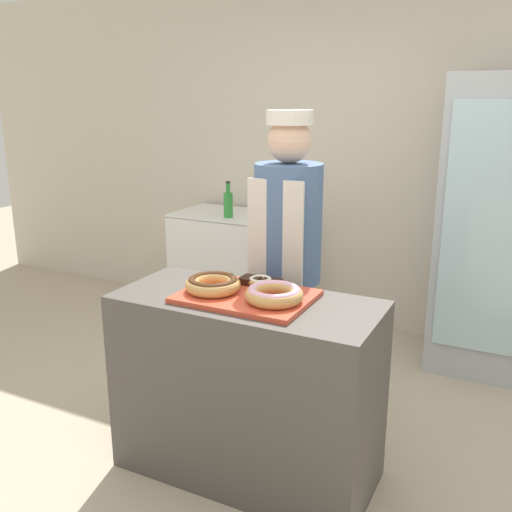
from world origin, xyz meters
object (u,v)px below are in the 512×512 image
object	(u,v)px
donut_light_glaze	(274,294)
brownie_back_left	(251,280)
donut_chocolate_glaze	(213,283)
brownie_back_right	(270,283)
beverage_fridge	(488,228)
bottle_green	(228,203)
baker_person	(287,265)
serving_tray	(246,296)
bottle_orange	(279,208)
donut_mini_center	(260,281)
chest_freezer	(239,267)

from	to	relation	value
donut_light_glaze	brownie_back_left	world-z (taller)	donut_light_glaze
donut_chocolate_glaze	brownie_back_right	size ratio (longest dim) A/B	2.78
beverage_fridge	bottle_green	distance (m)	1.88
brownie_back_left	baker_person	distance (m)	0.38
baker_person	serving_tray	bearing A→B (deg)	-87.20
donut_chocolate_glaze	bottle_orange	size ratio (longest dim) A/B	1.21
donut_chocolate_glaze	bottle_green	bearing A→B (deg)	117.14
serving_tray	bottle_orange	distance (m)	1.87
donut_mini_center	donut_chocolate_glaze	bearing A→B (deg)	-130.94
chest_freezer	bottle_orange	world-z (taller)	bottle_orange
donut_light_glaze	donut_chocolate_glaze	bearing A→B (deg)	180.00
donut_mini_center	chest_freezer	size ratio (longest dim) A/B	0.12
serving_tray	donut_mini_center	xyz separation A→B (m)	(0.00, 0.15, 0.03)
brownie_back_left	donut_chocolate_glaze	bearing A→B (deg)	-119.86
beverage_fridge	donut_light_glaze	bearing A→B (deg)	-111.69
serving_tray	bottle_orange	size ratio (longest dim) A/B	2.78
donut_mini_center	bottle_green	size ratio (longest dim) A/B	0.44
beverage_fridge	brownie_back_right	bearing A→B (deg)	-116.85
donut_light_glaze	donut_mini_center	size ratio (longest dim) A/B	2.11
donut_chocolate_glaze	brownie_back_right	xyz separation A→B (m)	(0.21, 0.18, -0.02)
donut_light_glaze	bottle_orange	distance (m)	1.96
serving_tray	donut_light_glaze	world-z (taller)	donut_light_glaze
brownie_back_left	brownie_back_right	distance (m)	0.11
donut_light_glaze	brownie_back_right	bearing A→B (deg)	119.86
beverage_fridge	chest_freezer	size ratio (longest dim) A/B	1.88
donut_mini_center	brownie_back_right	size ratio (longest dim) A/B	1.32
donut_mini_center	brownie_back_right	xyz separation A→B (m)	(0.05, 0.00, -0.00)
brownie_back_left	chest_freezer	world-z (taller)	brownie_back_left
serving_tray	donut_light_glaze	bearing A→B (deg)	-12.25
serving_tray	donut_light_glaze	size ratio (longest dim) A/B	2.30
donut_light_glaze	bottle_orange	xyz separation A→B (m)	(-0.79, 1.79, 0.01)
chest_freezer	bottle_orange	bearing A→B (deg)	-2.72
donut_chocolate_glaze	bottle_green	world-z (taller)	bottle_green
beverage_fridge	chest_freezer	world-z (taller)	beverage_fridge
donut_chocolate_glaze	brownie_back_right	bearing A→B (deg)	40.74
baker_person	bottle_green	distance (m)	1.47
donut_mini_center	chest_freezer	xyz separation A→B (m)	(-0.99, 1.63, -0.50)
donut_mini_center	donut_light_glaze	bearing A→B (deg)	-49.06
chest_freezer	bottle_orange	xyz separation A→B (m)	(0.36, -0.02, 0.53)
donut_light_glaze	beverage_fridge	xyz separation A→B (m)	(0.72, 1.80, 0.01)
donut_light_glaze	chest_freezer	distance (m)	2.20
serving_tray	baker_person	distance (m)	0.53
serving_tray	donut_chocolate_glaze	xyz separation A→B (m)	(-0.16, -0.03, 0.05)
donut_light_glaze	beverage_fridge	size ratio (longest dim) A/B	0.13
bottle_orange	beverage_fridge	bearing A→B (deg)	0.39
brownie_back_right	donut_chocolate_glaze	bearing A→B (deg)	-139.26
beverage_fridge	bottle_green	bearing A→B (deg)	-175.59
donut_light_glaze	chest_freezer	bearing A→B (deg)	122.51
donut_chocolate_glaze	brownie_back_left	bearing A→B (deg)	60.14
donut_chocolate_glaze	chest_freezer	size ratio (longest dim) A/B	0.25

